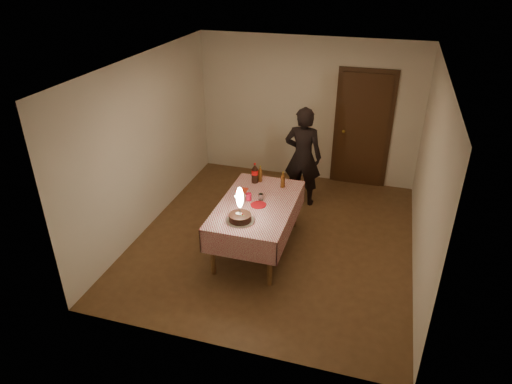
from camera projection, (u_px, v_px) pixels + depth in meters
The scene contains 12 objects.
ground at pixel (275, 237), 6.92m from camera, with size 4.00×4.50×0.01m, color brown.
room_shell at pixel (281, 133), 6.20m from camera, with size 4.04×4.54×2.62m.
dining_table at pixel (257, 209), 6.38m from camera, with size 1.02×1.72×0.75m.
birthday_cake at pixel (240, 213), 5.87m from camera, with size 0.36×0.36×0.49m.
red_plate at pixel (258, 205), 6.28m from camera, with size 0.22×0.22×0.01m, color #AD0C14.
red_cup at pixel (249, 197), 6.39m from camera, with size 0.08×0.08×0.10m, color red.
clear_cup at pixel (261, 197), 6.40m from camera, with size 0.07×0.07×0.09m, color silver.
napkin_stack at pixel (242, 190), 6.65m from camera, with size 0.15×0.15×0.02m, color red.
cola_bottle at pixel (255, 173), 6.83m from camera, with size 0.10×0.10×0.32m.
amber_bottle_left at pixel (260, 174), 6.88m from camera, with size 0.06×0.06×0.26m.
amber_bottle_right at pixel (283, 180), 6.71m from camera, with size 0.06×0.06×0.26m.
photographer at pixel (303, 157), 7.51m from camera, with size 0.62×0.45×1.69m.
Camera 1 is at (1.38, -5.62, 3.86)m, focal length 32.00 mm.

